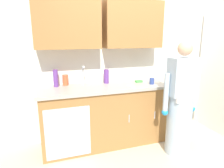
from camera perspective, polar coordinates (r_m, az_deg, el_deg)
ground_plane at (r=2.94m, az=13.18°, el=-21.11°), size 9.00×9.00×0.00m
kitchen_wall_with_uppers at (r=3.26m, az=3.27°, el=10.35°), size 4.80×0.44×2.70m
closet_door_panel at (r=3.75m, az=30.11°, el=2.39°), size 0.04×1.10×2.10m
counter_cabinet at (r=3.09m, az=-2.23°, el=-9.46°), size 1.90×0.62×0.90m
countertop at (r=2.94m, az=-2.27°, el=-0.97°), size 1.96×0.66×0.04m
sink at (r=2.89m, az=-7.17°, el=-1.22°), size 0.50×0.36×0.35m
person_at_sink at (r=2.89m, az=19.46°, el=-6.71°), size 0.55×0.34×1.62m
bottle_soap at (r=3.10m, az=-1.68°, el=2.26°), size 0.08×0.08×0.22m
bottle_water_tall at (r=3.04m, az=-13.61°, el=1.14°), size 0.08×0.08×0.16m
bottle_cleaner_spray at (r=2.98m, az=-16.30°, el=1.64°), size 0.07×0.07×0.26m
cup_by_sink at (r=3.11m, az=11.71°, el=0.88°), size 0.08×0.08×0.10m
knife_on_counter at (r=2.86m, az=5.74°, el=-0.94°), size 0.03×0.24×0.01m
sponge at (r=3.21m, az=7.94°, el=0.78°), size 0.11×0.07×0.03m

